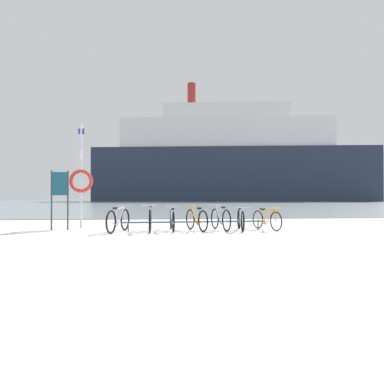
{
  "coord_description": "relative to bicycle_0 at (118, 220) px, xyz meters",
  "views": [
    {
      "loc": [
        -2.33,
        -7.26,
        1.1
      ],
      "look_at": [
        -1.08,
        7.93,
        1.28
      ],
      "focal_mm": 33.55,
      "sensor_mm": 36.0,
      "label": 1
    }
  ],
  "objects": [
    {
      "name": "ground",
      "position": [
        3.67,
        50.06,
        -0.41
      ],
      "size": [
        80.0,
        132.0,
        0.08
      ],
      "color": "white"
    },
    {
      "name": "bike_rack",
      "position": [
        2.37,
        0.28,
        -0.1
      ],
      "size": [
        4.64,
        0.35,
        0.31
      ],
      "color": "#4C5156",
      "rests_on": "ground"
    },
    {
      "name": "bicycle_0",
      "position": [
        0.0,
        0.0,
        0.0
      ],
      "size": [
        0.62,
        1.74,
        0.81
      ],
      "color": "black",
      "rests_on": "ground"
    },
    {
      "name": "bicycle_1",
      "position": [
        0.96,
        0.06,
        0.01
      ],
      "size": [
        0.46,
        1.7,
        0.83
      ],
      "color": "black",
      "rests_on": "ground"
    },
    {
      "name": "bicycle_2",
      "position": [
        1.65,
        0.32,
        -0.02
      ],
      "size": [
        0.46,
        1.75,
        0.77
      ],
      "color": "black",
      "rests_on": "ground"
    },
    {
      "name": "bicycle_3",
      "position": [
        2.42,
        0.28,
        -0.01
      ],
      "size": [
        0.65,
        1.59,
        0.79
      ],
      "color": "black",
      "rests_on": "ground"
    },
    {
      "name": "bicycle_4",
      "position": [
        3.22,
        0.41,
        0.0
      ],
      "size": [
        0.52,
        1.69,
        0.81
      ],
      "color": "black",
      "rests_on": "ground"
    },
    {
      "name": "bicycle_5",
      "position": [
        3.85,
        0.23,
        -0.02
      ],
      "size": [
        0.46,
        1.71,
        0.76
      ],
      "color": "black",
      "rests_on": "ground"
    },
    {
      "name": "bicycle_6",
      "position": [
        4.74,
        0.38,
        -0.03
      ],
      "size": [
        0.63,
        1.59,
        0.73
      ],
      "color": "black",
      "rests_on": "ground"
    },
    {
      "name": "info_sign",
      "position": [
        -1.96,
        0.77,
        0.94
      ],
      "size": [
        0.55,
        0.15,
        1.93
      ],
      "color": "#33383D",
      "rests_on": "ground"
    },
    {
      "name": "rescue_post",
      "position": [
        -1.47,
        1.57,
        1.33
      ],
      "size": [
        0.81,
        0.12,
        3.6
      ],
      "color": "silver",
      "rests_on": "ground"
    },
    {
      "name": "ferry_ship",
      "position": [
        15.63,
        63.69,
        8.06
      ],
      "size": [
        58.5,
        17.57,
        25.14
      ],
      "color": "#232D47",
      "rests_on": "ground"
    }
  ]
}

